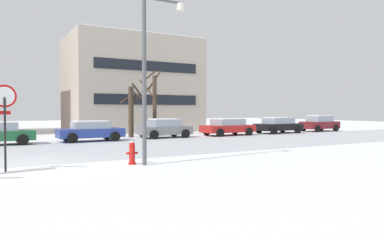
{
  "coord_description": "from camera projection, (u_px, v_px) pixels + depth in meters",
  "views": [
    {
      "loc": [
        -1.59,
        -15.45,
        2.07
      ],
      "look_at": [
        10.23,
        5.31,
        1.4
      ],
      "focal_mm": 34.14,
      "sensor_mm": 36.0,
      "label": 1
    }
  ],
  "objects": [
    {
      "name": "building_far_right",
      "position": [
        132.0,
        85.0,
        35.66
      ],
      "size": [
        12.06,
        8.07,
        9.01
      ],
      "color": "#B2A899",
      "rests_on": "ground"
    },
    {
      "name": "street_lamp",
      "position": [
        151.0,
        62.0,
        13.67
      ],
      "size": [
        1.79,
        0.36,
        6.38
      ],
      "color": "#4C4F54",
      "rests_on": "ground"
    },
    {
      "name": "tree_far_right",
      "position": [
        153.0,
        101.0,
        28.92
      ],
      "size": [
        1.86,
        2.15,
        5.31
      ],
      "color": "#423326",
      "rests_on": "ground"
    },
    {
      "name": "fire_hydrant",
      "position": [
        132.0,
        152.0,
        13.82
      ],
      "size": [
        0.44,
        0.3,
        0.9
      ],
      "color": "red",
      "rests_on": "ground"
    },
    {
      "name": "ground_plane",
      "position": [
        32.0,
        163.0,
        14.26
      ],
      "size": [
        120.0,
        120.0,
        0.0
      ],
      "primitive_type": "plane",
      "color": "white"
    },
    {
      "name": "parked_car_blue",
      "position": [
        91.0,
        131.0,
        23.99
      ],
      "size": [
        4.21,
        2.02,
        1.35
      ],
      "color": "#283D93",
      "rests_on": "ground"
    },
    {
      "name": "parked_car_gray",
      "position": [
        164.0,
        128.0,
        27.02
      ],
      "size": [
        3.92,
        2.14,
        1.42
      ],
      "color": "slate",
      "rests_on": "ground"
    },
    {
      "name": "parked_car_maroon",
      "position": [
        320.0,
        123.0,
        35.22
      ],
      "size": [
        3.89,
        2.01,
        1.55
      ],
      "color": "maroon",
      "rests_on": "ground"
    },
    {
      "name": "parked_car_black",
      "position": [
        278.0,
        125.0,
        32.28
      ],
      "size": [
        4.35,
        2.15,
        1.42
      ],
      "color": "black",
      "rests_on": "ground"
    },
    {
      "name": "stop_sign",
      "position": [
        5.0,
        111.0,
        12.09
      ],
      "size": [
        0.75,
        0.16,
        2.9
      ],
      "color": "black",
      "rests_on": "ground"
    },
    {
      "name": "road_surface",
      "position": [
        24.0,
        153.0,
        17.38
      ],
      "size": [
        80.0,
        9.18,
        0.0
      ],
      "color": "#B7BCC4",
      "rests_on": "ground"
    },
    {
      "name": "tree_far_mid",
      "position": [
        132.0,
        109.0,
        27.4
      ],
      "size": [
        1.78,
        1.81,
        4.05
      ],
      "color": "#423326",
      "rests_on": "ground"
    },
    {
      "name": "parked_car_red",
      "position": [
        228.0,
        127.0,
        29.48
      ],
      "size": [
        4.36,
        2.15,
        1.38
      ],
      "color": "red",
      "rests_on": "ground"
    }
  ]
}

